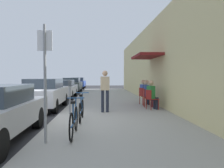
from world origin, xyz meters
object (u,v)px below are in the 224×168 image
at_px(seated_patron_2, 144,91).
at_px(cafe_chair_2, 143,95).
at_px(cafe_chair_1, 146,96).
at_px(bicycle_0, 74,121).
at_px(seated_patron_0, 152,94).
at_px(parked_car_2, 63,88).
at_px(parked_car_4, 78,83).
at_px(street_sign, 45,74).
at_px(parked_car_1, 44,93).
at_px(parked_car_3, 72,85).
at_px(seated_patron_1, 148,92).
at_px(bicycle_1, 81,110).
at_px(pedestrian_standing, 105,88).
at_px(cafe_chair_0, 151,98).
at_px(parking_meter, 70,94).

bearing_deg(seated_patron_2, cafe_chair_2, -166.52).
bearing_deg(cafe_chair_1, bicycle_0, -120.26).
bearing_deg(seated_patron_0, parked_car_2, 126.16).
relative_size(parked_car_4, street_sign, 1.69).
bearing_deg(cafe_chair_1, street_sign, -121.85).
relative_size(parked_car_1, cafe_chair_2, 5.06).
relative_size(parked_car_3, parked_car_4, 1.00).
relative_size(cafe_chair_1, seated_patron_1, 0.67).
bearing_deg(cafe_chair_1, seated_patron_2, 85.74).
bearing_deg(cafe_chair_1, parked_car_2, 129.45).
relative_size(parked_car_3, bicycle_1, 2.57).
xyz_separation_m(seated_patron_0, pedestrian_standing, (-2.10, -0.61, 0.30)).
bearing_deg(pedestrian_standing, parked_car_3, 102.59).
bearing_deg(cafe_chair_0, parked_car_3, 111.66).
bearing_deg(cafe_chair_1, parked_car_3, 113.08).
xyz_separation_m(seated_patron_0, cafe_chair_2, (-0.06, 1.64, -0.19)).
height_order(parked_car_2, bicycle_1, parked_car_2).
bearing_deg(parked_car_1, seated_patron_1, -5.11).
bearing_deg(street_sign, parked_car_2, 97.37).
distance_m(bicycle_1, pedestrian_standing, 1.97).
bearing_deg(street_sign, cafe_chair_2, 61.47).
bearing_deg(parked_car_2, cafe_chair_2, -46.50).
xyz_separation_m(cafe_chair_0, pedestrian_standing, (-2.04, -0.59, 0.50)).
height_order(bicycle_1, cafe_chair_1, bicycle_1).
distance_m(bicycle_1, cafe_chair_2, 4.86).
xyz_separation_m(parked_car_1, parking_meter, (1.55, -2.30, 0.13)).
bearing_deg(bicycle_0, cafe_chair_1, 59.74).
height_order(parking_meter, seated_patron_1, parking_meter).
distance_m(cafe_chair_1, seated_patron_1, 0.20).
xyz_separation_m(parked_car_4, seated_patron_0, (5.02, -18.74, 0.08)).
distance_m(street_sign, bicycle_0, 1.41).
relative_size(bicycle_1, pedestrian_standing, 1.01).
distance_m(parked_car_4, cafe_chair_0, 19.40).
distance_m(parking_meter, bicycle_0, 3.19).
bearing_deg(parked_car_4, parked_car_2, -90.00).
height_order(bicycle_1, cafe_chair_0, bicycle_1).
bearing_deg(parked_car_4, cafe_chair_0, -75.18).
relative_size(parked_car_3, seated_patron_0, 3.41).
distance_m(parked_car_4, bicycle_1, 21.12).
height_order(cafe_chair_1, seated_patron_1, seated_patron_1).
xyz_separation_m(parked_car_1, cafe_chair_2, (4.96, 0.35, -0.14)).
height_order(parked_car_1, street_sign, street_sign).
bearing_deg(bicycle_1, cafe_chair_1, 47.39).
bearing_deg(parked_car_4, cafe_chair_1, -74.51).
xyz_separation_m(bicycle_0, bicycle_1, (0.04, 1.86, 0.00)).
bearing_deg(pedestrian_standing, parked_car_2, 111.35).
relative_size(parked_car_4, seated_patron_1, 3.41).
distance_m(street_sign, bicycle_1, 2.77).
bearing_deg(seated_patron_1, seated_patron_2, 89.97).
distance_m(bicycle_0, seated_patron_1, 5.80).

